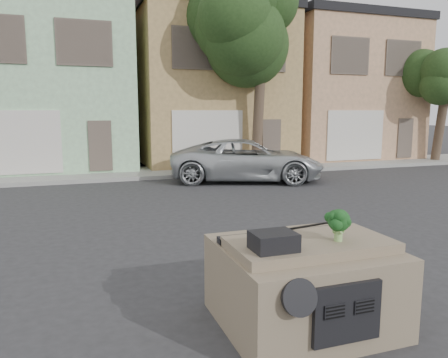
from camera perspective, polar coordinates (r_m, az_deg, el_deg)
ground_plane at (r=8.39m, az=-0.11°, el=-9.38°), size 120.00×120.00×0.00m
sidewalk at (r=18.39m, az=-10.91°, el=0.76°), size 40.00×3.00×0.15m
townhouse_mint at (r=22.07m, az=-21.99°, el=11.25°), size 7.20×8.20×7.55m
townhouse_tan at (r=23.03m, az=-2.61°, el=11.75°), size 7.20×8.20×7.55m
townhouse_beige at (r=26.18m, az=13.63°, el=11.17°), size 7.20×8.20×7.55m
silver_pickup at (r=16.59m, az=3.01°, el=-0.23°), size 6.24×4.40×1.58m
tree_near at (r=18.99m, az=4.57°, el=13.77°), size 4.40×4.00×8.50m
tree_far at (r=24.71m, az=26.54°, el=8.84°), size 3.20×3.00×6.00m
car_dashboard at (r=5.62m, az=10.24°, el=-12.88°), size 2.00×1.80×1.12m
instrument_hump at (r=4.85m, az=6.48°, el=-8.07°), size 0.48×0.38×0.20m
wiper_arm at (r=5.89m, az=10.96°, el=-6.03°), size 0.69×0.15×0.02m
broccoli at (r=5.30m, az=14.75°, el=-5.81°), size 0.44×0.44×0.39m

